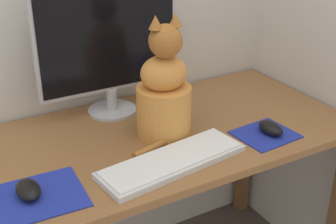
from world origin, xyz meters
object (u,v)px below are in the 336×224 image
object	(u,v)px
monitor	(109,48)
cat	(164,92)
computer_mouse_left	(28,190)
computer_mouse_right	(271,128)
keyboard	(172,161)

from	to	relation	value
monitor	cat	distance (m)	0.27
computer_mouse_left	cat	size ratio (longest dim) A/B	0.25
computer_mouse_right	cat	xyz separation A→B (m)	(-0.30, 0.17, 0.12)
computer_mouse_left	cat	world-z (taller)	cat
keyboard	cat	world-z (taller)	cat
keyboard	cat	xyz separation A→B (m)	(0.07, 0.17, 0.13)
computer_mouse_left	cat	bearing A→B (deg)	15.16
monitor	keyboard	bearing A→B (deg)	-88.52
computer_mouse_left	keyboard	bearing A→B (deg)	-6.43
monitor	keyboard	world-z (taller)	monitor
computer_mouse_right	computer_mouse_left	bearing A→B (deg)	176.92
computer_mouse_right	cat	bearing A→B (deg)	150.58
computer_mouse_left	monitor	bearing A→B (deg)	43.21
monitor	computer_mouse_right	size ratio (longest dim) A/B	5.16
computer_mouse_left	computer_mouse_right	size ratio (longest dim) A/B	1.02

